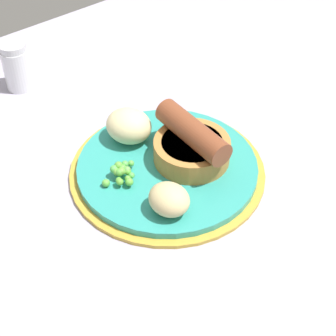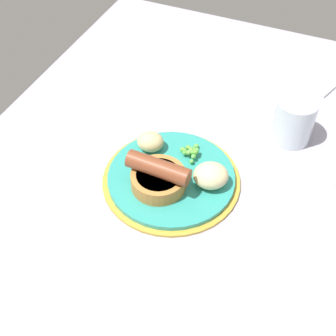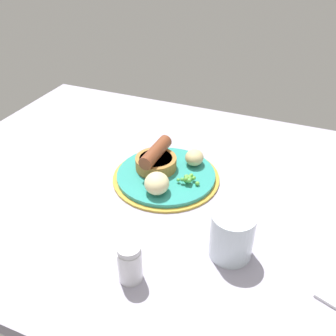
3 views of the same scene
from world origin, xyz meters
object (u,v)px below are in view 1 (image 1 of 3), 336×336
Objects in this scene: potato_chunk_0 at (127,126)px; sausage_pudding at (192,145)px; pea_pile at (122,173)px; salt_shaker at (17,66)px; dinner_plate at (167,169)px; potato_chunk_1 at (169,199)px.

sausage_pudding is at bearing 116.32° from potato_chunk_0.
sausage_pudding is at bearing 164.45° from pea_pile.
salt_shaker reaches higher than pea_pile.
dinner_plate is 7.38cm from potato_chunk_0.
dinner_plate is 28.19cm from salt_shaker.
salt_shaker is (4.29, -20.83, -0.00)cm from potato_chunk_0.
potato_chunk_0 is at bearing 101.64° from salt_shaker.
potato_chunk_1 reaches higher than pea_pile.
pea_pile is 7.39cm from potato_chunk_1.
salt_shaker is at bearing -88.73° from potato_chunk_1.
potato_chunk_1 reaches higher than dinner_plate.
potato_chunk_1 is (4.51, 5.94, 2.55)cm from dinner_plate.
pea_pile is at bearing 88.94° from salt_shaker.
sausage_pudding reaches higher than potato_chunk_1.
salt_shaker is at bearing -162.21° from sausage_pudding.
potato_chunk_0 is at bearing -105.69° from potato_chunk_1.
potato_chunk_0 is (-4.78, -5.39, 1.02)cm from pea_pile.
salt_shaker reaches higher than dinner_plate.
dinner_plate is 2.21× the size of sausage_pudding.
pea_pile is (8.63, -2.40, -1.17)cm from sausage_pudding.
potato_chunk_1 is at bearing 52.81° from dinner_plate.
pea_pile is 7.27cm from potato_chunk_0.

